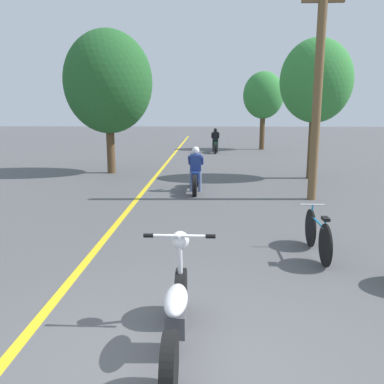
# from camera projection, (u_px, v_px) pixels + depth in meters

# --- Properties ---
(ground_plane) EXTENTS (120.00, 120.00, 0.00)m
(ground_plane) POSITION_uv_depth(u_px,v_px,m) (173.00, 372.00, 3.91)
(ground_plane) COLOR #515154
(lane_stripe_center) EXTENTS (0.14, 48.00, 0.01)m
(lane_stripe_center) POSITION_uv_depth(u_px,v_px,m) (158.00, 174.00, 16.04)
(lane_stripe_center) COLOR yellow
(lane_stripe_center) RESTS_ON ground
(utility_pole) EXTENTS (1.10, 0.24, 5.86)m
(utility_pole) POSITION_uv_depth(u_px,v_px,m) (318.00, 90.00, 10.91)
(utility_pole) COLOR brown
(utility_pole) RESTS_ON ground
(roadside_tree_right_near) EXTENTS (2.56, 2.30, 4.97)m
(roadside_tree_right_near) POSITION_uv_depth(u_px,v_px,m) (316.00, 82.00, 14.38)
(roadside_tree_right_near) COLOR #513A23
(roadside_tree_right_near) RESTS_ON ground
(roadside_tree_right_far) EXTENTS (2.53, 2.28, 4.86)m
(roadside_tree_right_far) POSITION_uv_depth(u_px,v_px,m) (263.00, 96.00, 25.46)
(roadside_tree_right_far) COLOR #513A23
(roadside_tree_right_far) RESTS_ON ground
(roadside_tree_left) EXTENTS (3.42, 3.08, 5.51)m
(roadside_tree_left) POSITION_uv_depth(u_px,v_px,m) (108.00, 82.00, 15.65)
(roadside_tree_left) COLOR #513A23
(roadside_tree_left) RESTS_ON ground
(motorcycle_foreground) EXTENTS (0.81, 2.05, 1.13)m
(motorcycle_foreground) POSITION_uv_depth(u_px,v_px,m) (176.00, 312.00, 4.19)
(motorcycle_foreground) COLOR black
(motorcycle_foreground) RESTS_ON ground
(motorcycle_rider_lead) EXTENTS (0.50, 2.16, 1.38)m
(motorcycle_rider_lead) POSITION_uv_depth(u_px,v_px,m) (196.00, 174.00, 12.57)
(motorcycle_rider_lead) COLOR black
(motorcycle_rider_lead) RESTS_ON ground
(motorcycle_rider_far) EXTENTS (0.50, 2.10, 1.44)m
(motorcycle_rider_far) POSITION_uv_depth(u_px,v_px,m) (215.00, 143.00, 24.14)
(motorcycle_rider_far) COLOR black
(motorcycle_rider_far) RESTS_ON ground
(bicycle_parked) EXTENTS (0.44, 1.68, 0.82)m
(bicycle_parked) POSITION_uv_depth(u_px,v_px,m) (318.00, 235.00, 6.97)
(bicycle_parked) COLOR black
(bicycle_parked) RESTS_ON ground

